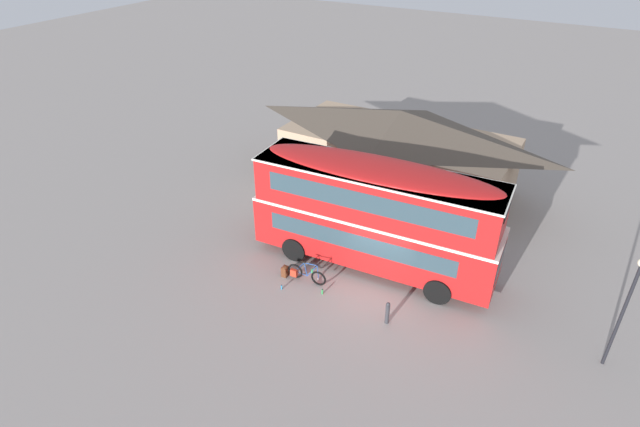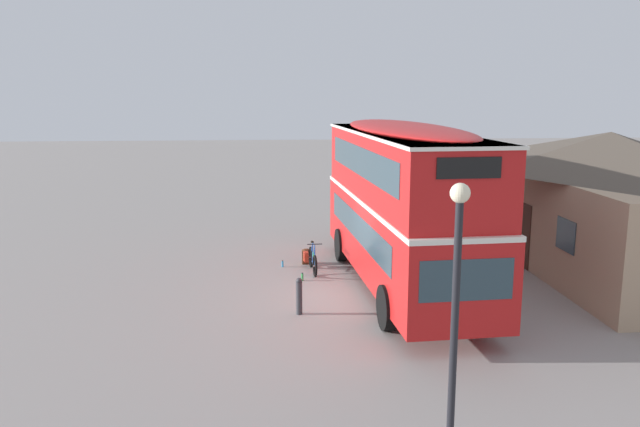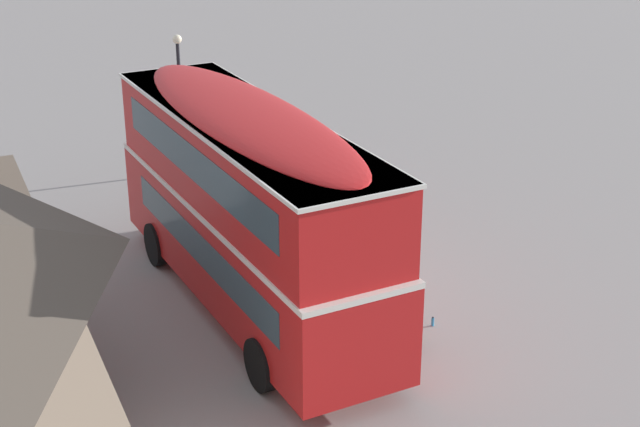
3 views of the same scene
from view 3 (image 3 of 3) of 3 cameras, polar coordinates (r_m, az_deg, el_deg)
The scene contains 8 objects.
ground_plane at distance 23.07m, azimuth -2.05°, elevation -4.22°, with size 120.00×120.00×0.00m, color gray.
double_decker_bus at distance 20.94m, azimuth -4.35°, elevation 0.76°, with size 10.42×3.06×4.79m.
touring_bicycle at distance 21.23m, azimuth 3.88°, elevation -5.69°, with size 1.77×0.51×1.03m.
backpack_on_ground at distance 20.64m, azimuth 5.37°, elevation -6.98°, with size 0.30×0.28×0.51m.
water_bottle_blue_sports at distance 21.34m, azimuth 6.79°, elevation -6.48°, with size 0.07×0.07×0.22m.
water_bottle_green_metal at distance 22.29m, azimuth 3.46°, elevation -4.94°, with size 0.07×0.07×0.25m.
street_lamp at distance 29.61m, azimuth -8.41°, elevation 7.43°, with size 0.28×0.28×4.41m.
kerb_bollard at distance 24.56m, azimuth 0.83°, elevation -1.17°, with size 0.16×0.16×0.97m.
Camera 3 is at (-19.00, 7.82, 10.49)m, focal length 53.23 mm.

